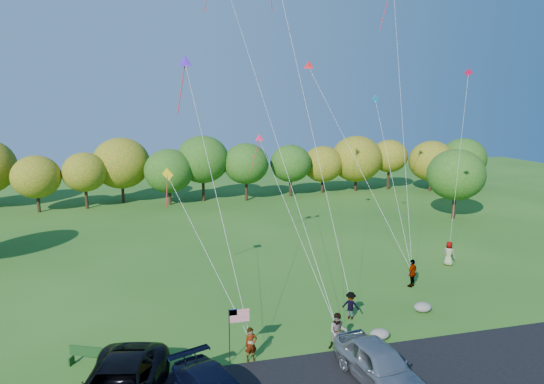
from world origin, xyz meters
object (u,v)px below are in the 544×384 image
at_px(flyer_b, 338,331).
at_px(flyer_e, 449,254).
at_px(flyer_a, 251,344).
at_px(park_bench, 86,354).
at_px(trash_barrel, 141,366).
at_px(flyer_d, 412,273).
at_px(minivan_silver, 379,364).
at_px(flyer_c, 351,305).

relative_size(flyer_b, flyer_e, 1.03).
bearing_deg(flyer_a, park_bench, 160.22).
bearing_deg(trash_barrel, flyer_d, 20.14).
bearing_deg(minivan_silver, flyer_d, 45.09).
bearing_deg(trash_barrel, flyer_b, -0.59).
xyz_separation_m(flyer_a, flyer_d, (12.57, 6.61, 0.11)).
bearing_deg(flyer_b, minivan_silver, -59.37).
distance_m(minivan_silver, trash_barrel, 10.84).
height_order(minivan_silver, flyer_e, flyer_e).
bearing_deg(park_bench, minivan_silver, 3.03).
height_order(flyer_a, flyer_e, flyer_e).
xyz_separation_m(minivan_silver, flyer_c, (1.46, 6.43, -0.15)).
bearing_deg(flyer_d, flyer_b, 5.90).
bearing_deg(flyer_e, trash_barrel, 75.41).
bearing_deg(park_bench, trash_barrel, -8.13).
distance_m(flyer_b, flyer_c, 3.72).
bearing_deg(flyer_c, flyer_b, 92.26).
bearing_deg(flyer_a, trash_barrel, 171.70).
distance_m(minivan_silver, flyer_c, 6.59).
xyz_separation_m(flyer_c, flyer_e, (10.99, 6.68, 0.13)).
relative_size(flyer_d, trash_barrel, 2.32).
height_order(flyer_b, flyer_e, flyer_b).
xyz_separation_m(minivan_silver, flyer_a, (-5.10, 3.33, -0.10)).
xyz_separation_m(minivan_silver, park_bench, (-12.78, 5.05, -0.45)).
height_order(minivan_silver, flyer_c, minivan_silver).
distance_m(flyer_a, flyer_d, 14.20).
height_order(flyer_a, flyer_c, flyer_a).
bearing_deg(flyer_c, flyer_a, 61.13).
distance_m(flyer_b, flyer_e, 16.30).
distance_m(flyer_a, flyer_c, 7.25).
bearing_deg(minivan_silver, flyer_c, 69.26).
height_order(flyer_b, flyer_c, flyer_b).
bearing_deg(park_bench, flyer_b, 16.57).
xyz_separation_m(minivan_silver, flyer_d, (7.47, 9.94, 0.01)).
distance_m(flyer_e, park_bench, 26.49).
bearing_deg(flyer_e, park_bench, 70.06).
relative_size(minivan_silver, flyer_a, 3.09).
xyz_separation_m(flyer_e, trash_barrel, (-22.71, -9.68, -0.52)).
distance_m(flyer_a, park_bench, 7.88).
height_order(flyer_c, flyer_e, flyer_e).
xyz_separation_m(flyer_a, flyer_b, (4.50, 0.00, 0.11)).
xyz_separation_m(flyer_c, flyer_d, (6.02, 3.51, 0.15)).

